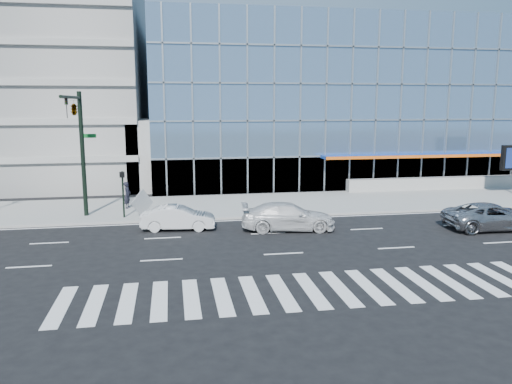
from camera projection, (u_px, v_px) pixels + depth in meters
ground at (268, 233)px, 28.78m from camera, size 160.00×160.00×0.00m
sidewalk at (247, 205)px, 36.53m from camera, size 120.00×8.00×0.15m
theatre_building at (347, 102)px, 55.02m from camera, size 42.00×26.00×15.00m
parking_garage at (18, 76)px, 48.92m from camera, size 24.00×24.00×20.00m
ramp_block at (164, 153)px, 44.72m from camera, size 6.00×8.00×6.00m
tower_backdrop at (24, 7)px, 87.50m from camera, size 14.00×14.00×48.00m
retaining_wall at (510, 181)px, 43.91m from camera, size 30.00×0.80×1.00m
traffic_signal at (77, 124)px, 30.30m from camera, size 1.14×5.74×8.00m
ped_signal_post at (123, 187)px, 31.78m from camera, size 0.30×0.33×3.00m
silver_suv at (492, 216)px, 29.62m from camera, size 5.72×2.82×1.56m
white_suv at (288, 216)px, 29.50m from camera, size 5.74×2.87×1.60m
white_sedan at (178, 218)px, 29.55m from camera, size 4.47×1.94×1.43m
pedestrian at (127, 195)px, 34.86m from camera, size 0.61×0.77×1.85m
tilted_panel at (142, 203)px, 32.22m from camera, size 1.36×1.31×1.83m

